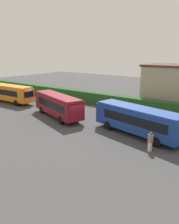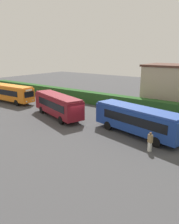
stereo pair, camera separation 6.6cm
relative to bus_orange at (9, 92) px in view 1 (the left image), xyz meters
name	(u,v)px [view 1 (the left image)]	position (x,y,z in m)	size (l,w,h in m)	color
ground_plane	(75,125)	(17.02, -2.52, -1.74)	(103.88, 103.88, 0.00)	#424244
bus_orange	(9,92)	(0.00, 0.00, 0.00)	(10.56, 2.68, 3.00)	orange
bus_maroon	(57,104)	(13.08, -1.44, 0.01)	(9.77, 5.25, 3.02)	maroon
bus_blue	(137,119)	(24.48, -1.23, -0.01)	(10.34, 4.61, 2.99)	navy
person_center	(150,141)	(27.16, -4.26, -0.78)	(0.49, 0.42, 1.82)	silver
hedge_row	(118,102)	(17.02, 7.84, -0.77)	(63.94, 1.58, 1.95)	#265322
traffic_cone	(50,104)	(7.56, 2.27, -1.44)	(0.36, 0.36, 0.60)	orange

